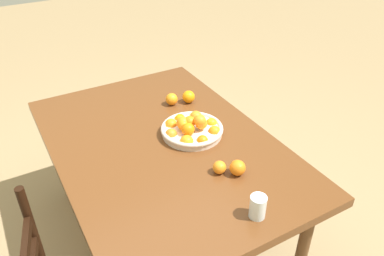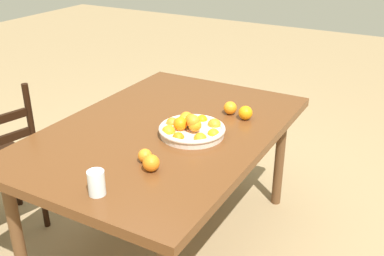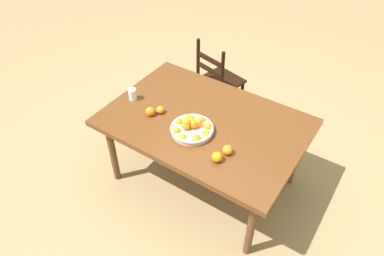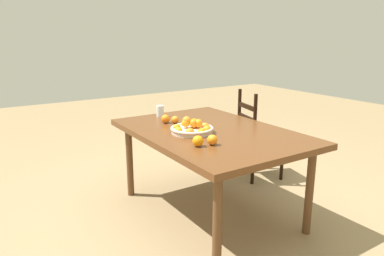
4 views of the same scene
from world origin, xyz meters
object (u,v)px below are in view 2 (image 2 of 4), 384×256
orange_loose_3 (230,108)px  drinking_glass (96,183)px  dining_table (165,138)px  orange_loose_1 (151,163)px  fruit_bowl (191,129)px  orange_loose_2 (245,113)px  orange_loose_0 (145,156)px

orange_loose_3 → drinking_glass: drinking_glass is taller
dining_table → orange_loose_3: bearing=-33.8°
orange_loose_1 → fruit_bowl: bearing=3.3°
dining_table → drinking_glass: size_ratio=15.31×
dining_table → orange_loose_2: 0.46m
orange_loose_0 → drinking_glass: bearing=176.9°
orange_loose_1 → orange_loose_2: same height
orange_loose_0 → orange_loose_2: orange_loose_2 is taller
dining_table → orange_loose_0: size_ratio=24.96×
fruit_bowl → orange_loose_0: fruit_bowl is taller
dining_table → orange_loose_3: (0.34, -0.23, 0.10)m
drinking_glass → orange_loose_1: bearing=-18.0°
orange_loose_2 → orange_loose_1: bearing=169.1°
orange_loose_1 → drinking_glass: (-0.26, 0.08, 0.01)m
drinking_glass → orange_loose_3: bearing=-6.7°
orange_loose_0 → drinking_glass: 0.31m
fruit_bowl → orange_loose_2: 0.36m
orange_loose_1 → orange_loose_2: (0.72, -0.14, 0.00)m
orange_loose_3 → dining_table: bearing=146.2°
fruit_bowl → orange_loose_3: fruit_bowl is taller
fruit_bowl → orange_loose_2: bearing=-26.6°
dining_table → orange_loose_2: orange_loose_2 is taller
fruit_bowl → drinking_glass: (-0.66, 0.06, 0.02)m
fruit_bowl → orange_loose_2: size_ratio=4.42×
fruit_bowl → drinking_glass: fruit_bowl is taller
drinking_glass → orange_loose_2: bearing=-12.8°
orange_loose_3 → fruit_bowl: bearing=170.8°
fruit_bowl → orange_loose_1: size_ratio=4.47×
orange_loose_0 → orange_loose_1: size_ratio=0.84×
dining_table → orange_loose_1: size_ratio=21.01×
dining_table → orange_loose_0: bearing=-160.8°
dining_table → fruit_bowl: fruit_bowl is taller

